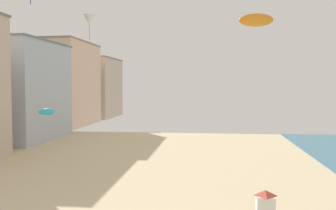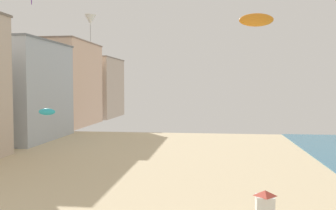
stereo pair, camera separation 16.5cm
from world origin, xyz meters
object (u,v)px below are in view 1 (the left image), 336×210
Objects in this scene: kite_orange_parafoil at (256,20)px; kite_cyan_parafoil at (46,112)px; lifeguard_stand at (265,201)px; kite_white_delta at (89,20)px.

kite_cyan_parafoil is at bearing 179.32° from kite_orange_parafoil.
kite_cyan_parafoil is at bearing 137.37° from lifeguard_stand.
kite_cyan_parafoil is (-17.63, 0.21, -7.46)m from kite_orange_parafoil.
lifeguard_stand is 14.18m from kite_orange_parafoil.
kite_cyan_parafoil is (1.37, -15.68, -10.66)m from kite_white_delta.
kite_orange_parafoil is at bearing -0.68° from kite_cyan_parafoil.
kite_white_delta reaches higher than lifeguard_stand.
kite_white_delta is at bearing 94.98° from kite_cyan_parafoil.
kite_white_delta is at bearing 109.04° from lifeguard_stand.
kite_orange_parafoil is at bearing -39.91° from kite_white_delta.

